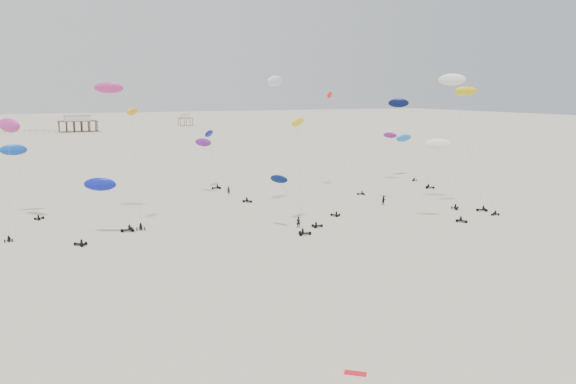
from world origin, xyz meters
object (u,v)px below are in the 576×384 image
pavilion_small (185,121)px  spectator_0 (298,228)px  rig_0 (444,162)px  rig_4 (215,157)px  pavilion_main (78,124)px  rig_8 (337,118)px

pavilion_small → spectator_0: (-56.27, -288.06, -3.49)m
rig_0 → rig_4: 49.33m
pavilion_small → rig_4: bearing=-103.3°
pavilion_main → spectator_0: (13.73, -258.06, -4.22)m
pavilion_small → rig_4: (-60.03, -254.33, 5.08)m
pavilion_small → rig_8: bearing=-97.1°
rig_0 → spectator_0: 27.76m
rig_0 → spectator_0: size_ratio=6.68×
pavilion_main → rig_8: (37.56, -229.03, 12.48)m
rig_0 → spectator_0: rig_0 is taller
pavilion_small → rig_8: (-32.44, -259.03, 13.21)m
rig_0 → pavilion_main: bearing=-96.1°
pavilion_main → rig_0: 267.32m
rig_0 → rig_4: rig_0 is taller
spectator_0 → pavilion_small: bearing=-85.4°
rig_4 → pavilion_main: bearing=-117.6°
rig_4 → rig_8: rig_8 is taller
rig_0 → spectator_0: bearing=-28.8°
pavilion_small → rig_4: 261.36m
rig_4 → rig_8: 29.15m
rig_0 → pavilion_small: bearing=-110.5°
rig_4 → spectator_0: size_ratio=7.94×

